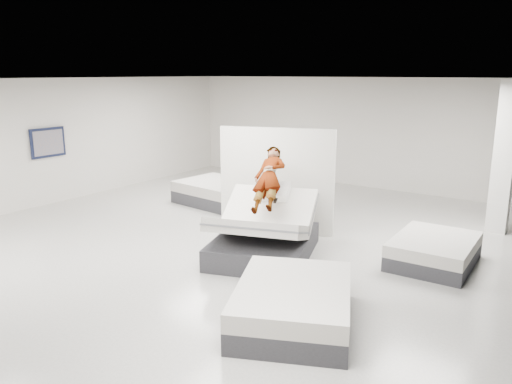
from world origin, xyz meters
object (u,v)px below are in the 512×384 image
flat_bed_right_far (434,251)px  flat_bed_right_near (293,304)px  person (269,186)px  divider_panel (276,181)px  wall_poster (48,143)px  remote (276,201)px  column (504,158)px  flat_bed_left_far (220,193)px  hero_bed (264,234)px

flat_bed_right_far → flat_bed_right_near: flat_bed_right_near is taller
person → divider_panel: size_ratio=0.65×
person → flat_bed_right_far: (2.80, 1.09, -1.03)m
flat_bed_right_near → wall_poster: wall_poster is taller
divider_panel → wall_poster: 6.19m
remote → divider_panel: bearing=103.5°
wall_poster → person: bearing=2.1°
column → flat_bed_right_far: bearing=-102.4°
divider_panel → wall_poster: (-6.02, -1.32, 0.49)m
divider_panel → flat_bed_right_far: 3.43m
flat_bed_left_far → wall_poster: 4.54m
hero_bed → person: size_ratio=1.67×
hero_bed → remote: (0.22, 0.02, 0.66)m
remote → divider_panel: 1.58m
remote → flat_bed_left_far: remote is taller
flat_bed_right_far → column: 3.05m
remote → wall_poster: wall_poster is taller
remote → flat_bed_right_far: remote is taller
flat_bed_right_near → wall_poster: bearing=166.8°
divider_panel → flat_bed_right_near: bearing=-72.0°
divider_panel → remote: bearing=-75.8°
flat_bed_right_near → column: 6.30m
flat_bed_right_far → wall_poster: 9.54m
remote → flat_bed_right_far: 2.96m
hero_bed → flat_bed_left_far: bearing=140.5°
person → column: size_ratio=0.49×
flat_bed_right_far → flat_bed_left_far: flat_bed_left_far is taller
person → flat_bed_right_far: bearing=2.9°
hero_bed → flat_bed_left_far: (-3.08, 2.53, -0.14)m
hero_bed → divider_panel: divider_panel is taller
person → flat_bed_left_far: (-2.98, 2.25, -0.98)m
flat_bed_right_far → wall_poster: wall_poster is taller
hero_bed → remote: 0.70m
person → wall_poster: (-6.54, -0.24, 0.33)m
remote → column: 5.09m
flat_bed_right_far → flat_bed_left_far: (-5.79, 1.16, 0.05)m
person → column: bearing=29.6°
remote → person: bearing=122.2°
person → wall_poster: person is taller
remote → divider_panel: divider_panel is taller
person → divider_panel: bearing=97.2°
column → wall_poster: bearing=-158.1°
person → flat_bed_right_near: (1.84, -2.20, -0.99)m
remote → wall_poster: bearing=161.4°
flat_bed_right_far → column: bearing=77.6°
hero_bed → person: person is taller
hero_bed → flat_bed_right_near: 2.60m
divider_panel → column: size_ratio=0.76×
flat_bed_right_near → flat_bed_left_far: 6.56m
remote → flat_bed_right_near: (1.52, -1.94, -0.81)m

